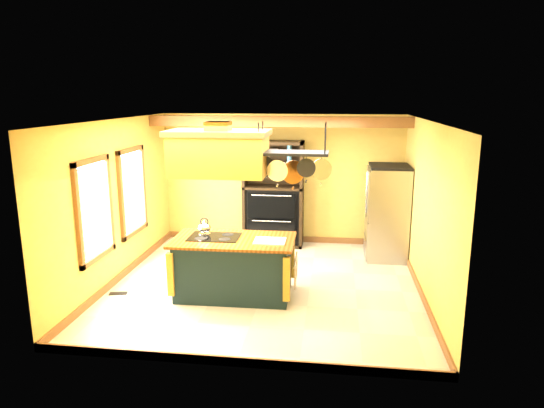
% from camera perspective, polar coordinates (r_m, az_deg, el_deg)
% --- Properties ---
extents(floor, '(5.00, 5.00, 0.00)m').
position_cam_1_polar(floor, '(8.16, -0.80, -9.49)').
color(floor, beige).
rests_on(floor, ground).
extents(ceiling, '(5.00, 5.00, 0.00)m').
position_cam_1_polar(ceiling, '(7.56, -0.86, 9.82)').
color(ceiling, white).
rests_on(ceiling, wall_back).
extents(wall_back, '(5.00, 0.02, 2.70)m').
position_cam_1_polar(wall_back, '(10.18, 1.19, 2.94)').
color(wall_back, gold).
rests_on(wall_back, floor).
extents(wall_front, '(5.00, 0.02, 2.70)m').
position_cam_1_polar(wall_front, '(5.38, -4.66, -6.17)').
color(wall_front, gold).
rests_on(wall_front, floor).
extents(wall_left, '(0.02, 5.00, 2.70)m').
position_cam_1_polar(wall_left, '(8.47, -17.82, 0.29)').
color(wall_left, gold).
rests_on(wall_left, floor).
extents(wall_right, '(0.02, 5.00, 2.70)m').
position_cam_1_polar(wall_right, '(7.80, 17.67, -0.73)').
color(wall_right, gold).
rests_on(wall_right, floor).
extents(ceiling_beam, '(5.00, 0.15, 0.20)m').
position_cam_1_polar(ceiling_beam, '(9.25, 0.67, 9.68)').
color(ceiling_beam, brown).
rests_on(ceiling_beam, ceiling).
extents(window_near, '(0.06, 1.06, 1.56)m').
position_cam_1_polar(window_near, '(7.74, -20.10, -0.63)').
color(window_near, brown).
rests_on(window_near, wall_left).
extents(window_far, '(0.06, 1.06, 1.56)m').
position_cam_1_polar(window_far, '(8.98, -16.04, 1.42)').
color(window_far, brown).
rests_on(window_far, wall_left).
extents(kitchen_island, '(1.89, 1.07, 1.11)m').
position_cam_1_polar(kitchen_island, '(7.64, -4.50, -7.34)').
color(kitchen_island, '#13262D').
rests_on(kitchen_island, floor).
extents(range_hood, '(1.50, 0.85, 0.80)m').
position_cam_1_polar(range_hood, '(7.26, -6.29, 6.11)').
color(range_hood, gold).
rests_on(range_hood, ceiling).
extents(pot_rack, '(1.13, 0.52, 0.92)m').
position_cam_1_polar(pot_rack, '(7.11, 2.47, 5.20)').
color(pot_rack, black).
rests_on(pot_rack, ceiling).
extents(refrigerator, '(0.76, 0.90, 1.76)m').
position_cam_1_polar(refrigerator, '(9.49, 13.34, -1.19)').
color(refrigerator, '#969A9F').
rests_on(refrigerator, floor).
extents(hutch, '(1.23, 0.56, 2.18)m').
position_cam_1_polar(hutch, '(10.06, 0.19, -0.08)').
color(hutch, black).
rests_on(hutch, floor).
extents(floor_register, '(0.30, 0.18, 0.01)m').
position_cam_1_polar(floor_register, '(8.19, -17.63, -9.99)').
color(floor_register, black).
rests_on(floor_register, floor).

